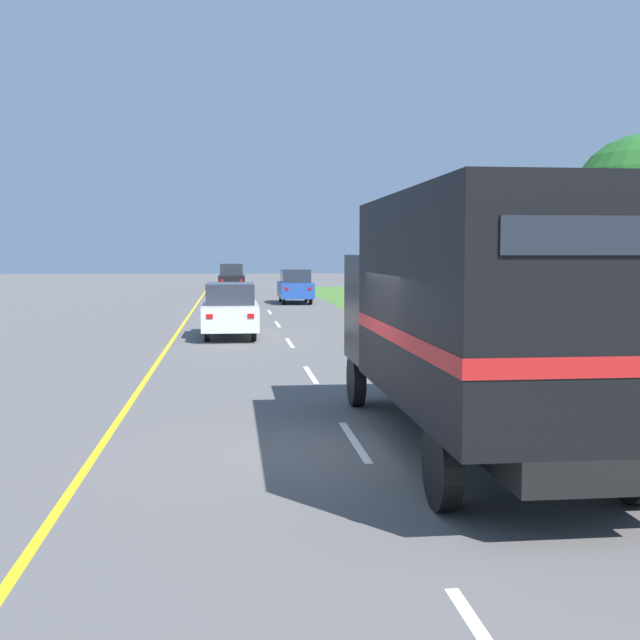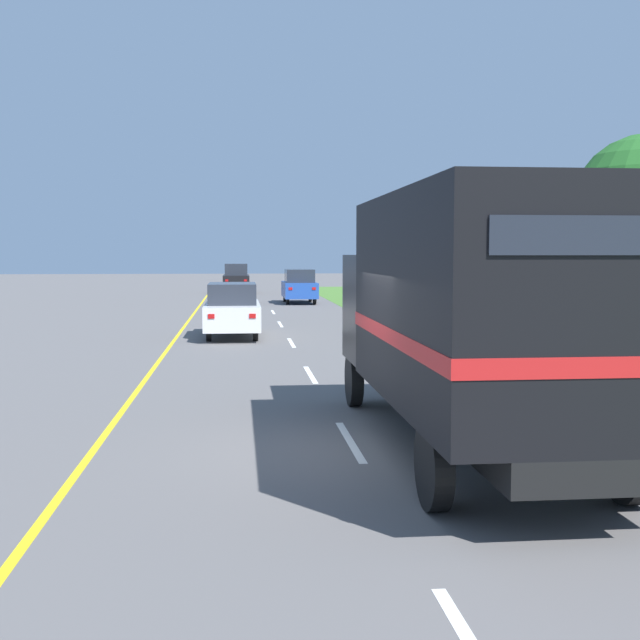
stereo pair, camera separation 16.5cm
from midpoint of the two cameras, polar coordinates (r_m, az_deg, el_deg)
ground_plane at (r=11.50m, az=2.97°, el=-9.26°), size 200.00×200.00×0.00m
grass_shoulder at (r=34.51m, az=20.72°, el=-0.17°), size 20.00×71.51×0.01m
edge_line_yellow at (r=30.94m, az=-9.48°, el=-0.47°), size 0.12×71.51×0.01m
centre_dash_near at (r=12.06m, az=2.54°, el=-8.59°), size 0.12×2.60×0.01m
centre_dash_mid_a at (r=18.50m, az=-0.44°, el=-3.89°), size 0.12×2.60×0.01m
centre_dash_mid_b at (r=25.02m, az=-1.86°, el=-1.63°), size 0.12×2.60×0.01m
centre_dash_far at (r=31.58m, az=-2.69°, el=-0.30°), size 0.12×2.60×0.01m
centre_dash_farthest at (r=38.15m, az=-3.23°, el=0.57°), size 0.12×2.60×0.01m
horse_trailer_truck at (r=11.26m, az=11.09°, el=0.60°), size 2.57×8.09×3.56m
lead_car_white at (r=26.87m, az=-6.07°, el=0.75°), size 1.80×4.48×1.80m
lead_car_blue_ahead at (r=44.96m, az=-1.38°, el=2.43°), size 1.80×4.28×1.90m
lead_car_black_ahead at (r=56.49m, az=-5.90°, el=2.96°), size 1.80×4.29×2.07m
highway_sign at (r=20.12m, az=17.86°, el=1.05°), size 1.86×0.09×2.66m
roadside_tree_mid at (r=33.42m, az=15.08°, el=6.46°), size 3.67×3.67×5.73m
roadside_tree_far at (r=40.79m, az=12.62°, el=6.30°), size 4.02×4.02×5.98m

